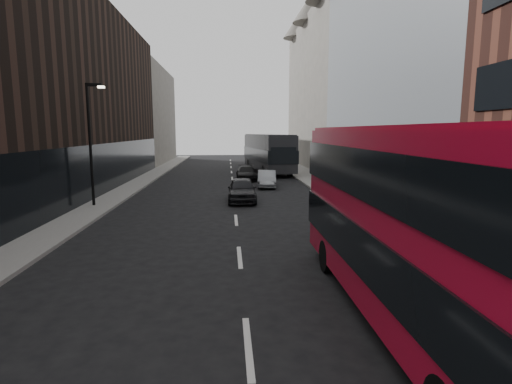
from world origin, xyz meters
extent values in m
cube|color=slate|center=(7.50, 25.00, 0.07)|extent=(3.00, 80.00, 0.15)
cube|color=slate|center=(-8.00, 25.00, 0.07)|extent=(2.00, 80.00, 0.15)
cube|color=#A0A4AA|center=(11.50, 21.00, 10.00)|extent=(5.00, 22.00, 20.00)
cube|color=silver|center=(9.15, 21.00, 1.90)|extent=(0.35, 21.00, 3.80)
cube|color=#66625A|center=(11.50, 44.00, 9.00)|extent=(5.00, 24.00, 18.00)
cone|color=#66625A|center=(9.50, 44.00, 19.50)|extent=(4.00, 4.00, 3.00)
cone|color=#66625A|center=(9.50, 52.00, 19.50)|extent=(4.00, 4.00, 3.00)
cube|color=black|center=(-11.50, 30.00, 7.00)|extent=(5.00, 24.00, 14.00)
cube|color=#66625A|center=(-11.50, 52.00, 6.50)|extent=(5.00, 20.00, 13.00)
cylinder|color=black|center=(-8.30, 18.00, 3.65)|extent=(0.16, 0.16, 7.00)
cube|color=black|center=(-7.90, 18.00, 7.05)|extent=(0.90, 0.15, 0.18)
cube|color=#FFF2CC|center=(-7.50, 18.00, 6.93)|extent=(0.35, 0.22, 0.12)
cube|color=#B60B27|center=(3.87, 2.75, 2.45)|extent=(2.59, 11.23, 4.08)
cube|color=black|center=(3.87, 2.75, 1.78)|extent=(2.71, 11.28, 1.12)
cube|color=black|center=(3.87, 2.75, 3.52)|extent=(2.71, 11.28, 1.12)
cube|color=black|center=(3.88, 8.39, 1.94)|extent=(2.17, 0.09, 1.43)
cube|color=#B60B27|center=(3.87, 2.75, 4.52)|extent=(2.48, 10.78, 0.12)
cylinder|color=black|center=(2.75, 6.34, 0.51)|extent=(0.31, 1.02, 1.02)
cylinder|color=black|center=(5.00, 6.34, 0.51)|extent=(0.31, 1.02, 1.02)
cube|color=black|center=(3.94, 37.34, 2.24)|extent=(4.51, 12.92, 3.56)
cube|color=black|center=(3.94, 37.34, 2.01)|extent=(4.64, 12.98, 1.26)
cube|color=black|center=(4.78, 31.05, 2.18)|extent=(2.43, 0.40, 1.61)
cube|color=black|center=(3.11, 43.64, 2.18)|extent=(2.43, 0.40, 1.61)
cube|color=black|center=(3.94, 37.34, 4.05)|extent=(4.33, 12.40, 0.12)
cylinder|color=black|center=(2.14, 41.19, 0.57)|extent=(0.49, 1.19, 1.15)
cylinder|color=black|center=(4.69, 41.53, 0.57)|extent=(0.49, 1.19, 1.15)
cylinder|color=black|center=(3.20, 33.16, 0.57)|extent=(0.49, 1.19, 1.15)
cylinder|color=black|center=(5.75, 33.50, 0.57)|extent=(0.49, 1.19, 1.15)
imported|color=black|center=(0.50, 19.52, 0.76)|extent=(1.86, 4.47, 1.51)
imported|color=gray|center=(2.74, 26.00, 0.67)|extent=(1.78, 4.16, 1.34)
imported|color=black|center=(1.31, 30.67, 0.64)|extent=(1.84, 4.43, 1.28)
camera|label=1|loc=(-0.38, -5.75, 4.46)|focal=28.00mm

